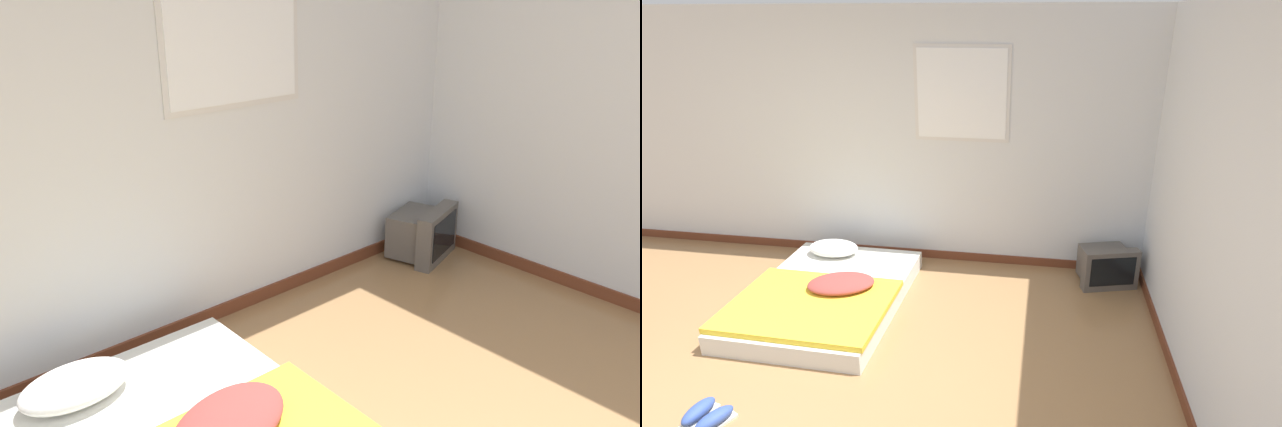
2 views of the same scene
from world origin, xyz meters
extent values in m
cube|color=silver|center=(0.00, 2.83, 1.30)|extent=(7.95, 0.06, 2.60)
cube|color=brown|center=(0.00, 2.79, 0.04)|extent=(7.95, 0.02, 0.09)
cube|color=silver|center=(0.91, 2.79, 1.78)|extent=(0.94, 0.01, 0.92)
cube|color=white|center=(0.91, 2.79, 1.78)|extent=(0.87, 0.01, 0.85)
cube|color=silver|center=(-0.15, 1.69, 0.08)|extent=(1.35, 1.81, 0.17)
ellipsoid|color=white|center=(-0.37, 2.37, 0.24)|extent=(0.53, 0.35, 0.14)
cube|color=yellow|center=(-0.16, 1.36, 0.19)|extent=(1.36, 1.06, 0.05)
ellipsoid|color=#993D38|center=(0.01, 1.64, 0.26)|extent=(0.68, 0.54, 0.11)
cube|color=#56514C|center=(2.38, 2.60, 0.19)|extent=(0.50, 0.38, 0.32)
cube|color=#56514C|center=(2.43, 2.41, 0.20)|extent=(0.55, 0.26, 0.40)
cube|color=black|center=(2.45, 2.35, 0.21)|extent=(0.43, 0.13, 0.29)
cube|color=silver|center=(-0.41, 0.21, 0.01)|extent=(0.15, 0.27, 0.02)
ellipsoid|color=#334C99|center=(-0.41, 0.21, 0.06)|extent=(0.16, 0.28, 0.09)
cube|color=silver|center=(-0.27, 0.17, 0.01)|extent=(0.20, 0.28, 0.02)
ellipsoid|color=#334C99|center=(-0.27, 0.17, 0.06)|extent=(0.21, 0.28, 0.09)
camera|label=1|loc=(-1.16, -0.24, 2.05)|focal=35.00mm
camera|label=2|loc=(1.73, -2.04, 2.47)|focal=28.00mm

